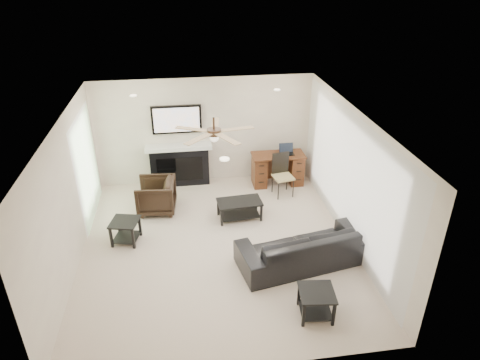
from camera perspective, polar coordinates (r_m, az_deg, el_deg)
The scene contains 10 objects.
room_shell at distance 7.39m, azimuth -1.90°, elevation 2.35°, with size 5.50×5.54×2.52m.
sofa at distance 7.65m, azimuth 8.44°, elevation -8.79°, with size 2.29×0.90×0.67m, color black.
armchair at distance 9.20m, azimuth -11.12°, elevation -2.07°, with size 0.77×0.79×0.72m, color black.
coffee_table at distance 8.85m, azimuth -0.07°, elevation -3.96°, with size 0.90×0.50×0.40m, color black.
end_table_near at distance 6.77m, azimuth 10.08°, elevation -15.87°, with size 0.52×0.52×0.45m, color black.
end_table_left at distance 8.43m, azimuth -14.99°, elevation -6.61°, with size 0.50×0.50×0.45m, color black.
fireplace_unit at distance 9.93m, azimuth -8.20°, elevation 4.36°, with size 1.52×0.34×1.91m, color black.
desk at distance 10.14m, azimuth 5.03°, elevation 1.46°, with size 1.22×0.56×0.76m, color #3D1D0F.
desk_chair at distance 9.61m, azimuth 5.78°, elevation 0.59°, with size 0.42×0.44×0.97m, color black.
laptop at distance 9.96m, azimuth 6.30°, elevation 4.04°, with size 0.33×0.24×0.23m, color black.
Camera 1 is at (-0.53, -6.56, 4.85)m, focal length 32.00 mm.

